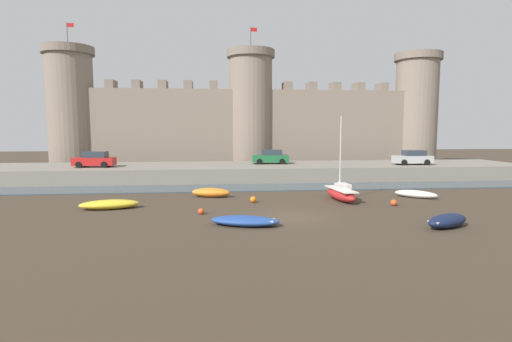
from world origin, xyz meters
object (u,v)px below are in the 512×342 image
rowboat_midflat_centre (211,192)px  mooring_buoy_near_channel (201,211)px  rowboat_near_channel_right (109,204)px  sailboat_midflat_left (341,193)px  rowboat_midflat_right (447,221)px  car_quay_east (413,158)px  mooring_buoy_off_centre (253,200)px  rowboat_foreground_left (416,194)px  mooring_buoy_mid_mud (394,203)px  rowboat_foreground_right (245,221)px  car_quay_centre_east (271,157)px  car_quay_centre_west (95,160)px

rowboat_midflat_centre → mooring_buoy_near_channel: rowboat_midflat_centre is taller
rowboat_near_channel_right → sailboat_midflat_left: sailboat_midflat_left is taller
rowboat_midflat_right → car_quay_east: 23.25m
rowboat_midflat_right → mooring_buoy_off_centre: size_ratio=6.78×
rowboat_foreground_left → mooring_buoy_mid_mud: bearing=-136.6°
mooring_buoy_off_centre → mooring_buoy_mid_mud: mooring_buoy_off_centre is taller
rowboat_near_channel_right → mooring_buoy_near_channel: (6.37, -2.39, -0.14)m
rowboat_foreground_right → car_quay_centre_east: bearing=78.6°
rowboat_foreground_right → rowboat_midflat_centre: size_ratio=1.24×
car_quay_centre_west → car_quay_centre_east: (18.71, 2.19, 0.00)m
rowboat_near_channel_right → car_quay_east: (29.06, 14.12, 2.02)m
sailboat_midflat_left → mooring_buoy_off_centre: size_ratio=13.56×
mooring_buoy_near_channel → rowboat_midflat_centre: bearing=85.2°
car_quay_centre_east → rowboat_foreground_left: bearing=-56.1°
rowboat_foreground_left → car_quay_centre_west: (-28.51, 12.41, 2.03)m
rowboat_foreground_left → rowboat_midflat_centre: rowboat_midflat_centre is taller
mooring_buoy_mid_mud → car_quay_east: car_quay_east is taller
mooring_buoy_mid_mud → car_quay_centre_west: size_ratio=0.11×
car_quay_east → car_quay_centre_east: bearing=170.2°
rowboat_foreground_right → mooring_buoy_off_centre: size_ratio=8.80×
sailboat_midflat_left → car_quay_centre_west: bearing=149.6°
rowboat_near_channel_right → rowboat_midflat_right: (20.23, -7.29, 0.07)m
rowboat_midflat_right → rowboat_foreground_right: bearing=172.1°
sailboat_midflat_left → mooring_buoy_off_centre: (-6.84, -0.27, -0.32)m
rowboat_midflat_centre → car_quay_east: 24.34m
rowboat_near_channel_right → rowboat_midflat_right: rowboat_midflat_right is taller
car_quay_centre_east → rowboat_foreground_right: bearing=-101.4°
rowboat_foreground_left → mooring_buoy_off_centre: rowboat_foreground_left is taller
mooring_buoy_near_channel → car_quay_east: car_quay_east is taller
rowboat_foreground_left → mooring_buoy_near_channel: 17.58m
mooring_buoy_off_centre → sailboat_midflat_left: bearing=2.2°
rowboat_midflat_right → mooring_buoy_off_centre: rowboat_midflat_right is taller
car_quay_centre_east → car_quay_east: bearing=-9.8°
rowboat_near_channel_right → rowboat_midflat_centre: (6.92, 4.19, 0.05)m
rowboat_near_channel_right → rowboat_foreground_right: rowboat_near_channel_right is taller
mooring_buoy_near_channel → car_quay_centre_east: car_quay_centre_east is taller
car_quay_east → rowboat_foreground_left: bearing=-115.7°
rowboat_midflat_centre → mooring_buoy_mid_mud: rowboat_midflat_centre is taller
rowboat_foreground_left → sailboat_midflat_left: bearing=-174.8°
rowboat_midflat_centre → car_quay_centre_west: car_quay_centre_west is taller
mooring_buoy_off_centre → rowboat_foreground_left: bearing=3.7°
sailboat_midflat_left → mooring_buoy_near_channel: size_ratio=16.39×
rowboat_midflat_centre → car_quay_centre_east: size_ratio=0.81×
rowboat_foreground_left → car_quay_centre_east: (-9.80, 14.60, 2.03)m
mooring_buoy_near_channel → rowboat_midflat_right: bearing=-19.5°
rowboat_midflat_right → mooring_buoy_near_channel: bearing=160.5°
car_quay_centre_east → mooring_buoy_mid_mud: bearing=-69.7°
mooring_buoy_near_channel → mooring_buoy_off_centre: size_ratio=0.83×
car_quay_centre_west → car_quay_east: size_ratio=1.00×
rowboat_foreground_left → rowboat_midflat_centre: (-16.41, 1.98, 0.07)m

